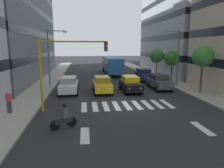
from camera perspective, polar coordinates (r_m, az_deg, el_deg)
ground_plane at (r=17.50m, az=4.11°, el=-5.95°), size 180.00×180.00×0.00m
sidewalk_left at (r=20.97m, az=27.77°, el=-4.18°), size 2.87×90.00×0.15m
sidewalk_right at (r=17.84m, az=-24.13°, el=-6.29°), size 2.87×90.00×0.15m
building_left_block_0 at (r=42.71m, az=20.33°, el=20.56°), size 11.36×21.21×25.72m
crosswalk_markings at (r=17.50m, az=4.11°, el=-5.94°), size 7.65×2.80×0.01m
lane_arrow_0 at (r=13.92m, az=23.93°, el=-11.24°), size 0.50×2.20×0.01m
lane_arrow_1 at (r=11.98m, az=-7.60°, el=-13.99°), size 0.50×2.20×0.01m
car_0 at (r=24.57m, az=13.04°, el=0.71°), size 2.02×4.44×1.72m
car_1 at (r=22.60m, az=5.15°, el=0.10°), size 2.02×4.44×1.72m
car_2 at (r=22.19m, az=-2.74°, el=-0.06°), size 2.02×4.44×1.72m
car_3 at (r=22.34m, az=-12.03°, el=-0.21°), size 2.02×4.44×1.72m
car_row2_0 at (r=30.10m, az=8.90°, el=2.62°), size 2.02×4.44×1.72m
bus_behind_traffic at (r=36.93m, az=-0.01°, el=5.71°), size 2.78×10.50×3.00m
motorcycle_with_rider at (r=12.88m, az=-13.32°, el=-9.31°), size 1.55×0.87×1.57m
traffic_light_gantry at (r=15.81m, az=-14.12°, el=5.87°), size 5.13×0.36×5.50m
street_lamp_left at (r=25.84m, az=17.22°, el=8.39°), size 2.44×0.28×6.65m
street_lamp_right at (r=25.95m, az=-16.55°, el=8.56°), size 2.45×0.28×6.76m
street_tree_0 at (r=23.21m, az=24.10°, el=7.05°), size 2.17×2.17×4.88m
street_tree_1 at (r=29.75m, az=16.47°, el=6.85°), size 2.10×2.10×4.20m
street_tree_2 at (r=35.06m, az=12.43°, el=7.68°), size 2.29×2.29×4.38m
pedestrian_waiting at (r=16.65m, az=-26.92°, el=-4.38°), size 0.36×0.24×1.63m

